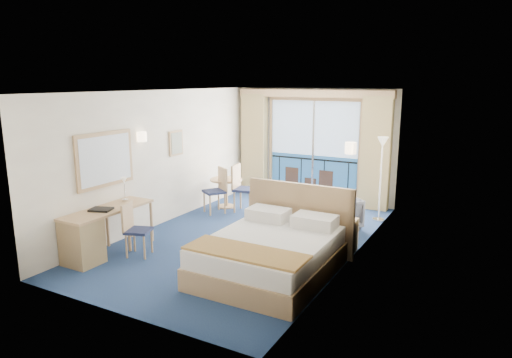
{
  "coord_description": "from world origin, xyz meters",
  "views": [
    {
      "loc": [
        4.02,
        -7.05,
        2.89
      ],
      "look_at": [
        0.06,
        0.2,
        1.09
      ],
      "focal_mm": 32.0,
      "sensor_mm": 36.0,
      "label": 1
    }
  ],
  "objects_px": {
    "nightstand": "(343,235)",
    "armchair": "(340,213)",
    "desk": "(88,236)",
    "table_chair_b": "(218,187)",
    "floor_lamp": "(382,158)",
    "bed": "(272,252)",
    "desk_chair": "(134,226)",
    "table_chair_a": "(241,185)",
    "round_table": "(226,186)"
  },
  "relations": [
    {
      "from": "nightstand",
      "to": "desk",
      "type": "relative_size",
      "value": 0.34
    },
    {
      "from": "floor_lamp",
      "to": "desk_chair",
      "type": "xyz_separation_m",
      "value": [
        -3.12,
        -3.91,
        -0.83
      ]
    },
    {
      "from": "table_chair_b",
      "to": "table_chair_a",
      "type": "bearing_deg",
      "value": 72.67
    },
    {
      "from": "bed",
      "to": "table_chair_b",
      "type": "bearing_deg",
      "value": 136.86
    },
    {
      "from": "nightstand",
      "to": "table_chair_a",
      "type": "xyz_separation_m",
      "value": [
        -2.77,
        1.27,
        0.31
      ]
    },
    {
      "from": "bed",
      "to": "round_table",
      "type": "relative_size",
      "value": 3.06
    },
    {
      "from": "table_chair_b",
      "to": "round_table",
      "type": "bearing_deg",
      "value": 132.86
    },
    {
      "from": "nightstand",
      "to": "round_table",
      "type": "xyz_separation_m",
      "value": [
        -3.25,
        1.4,
        0.22
      ]
    },
    {
      "from": "table_chair_b",
      "to": "desk_chair",
      "type": "bearing_deg",
      "value": -52.99
    },
    {
      "from": "floor_lamp",
      "to": "table_chair_a",
      "type": "height_order",
      "value": "floor_lamp"
    },
    {
      "from": "armchair",
      "to": "floor_lamp",
      "type": "height_order",
      "value": "floor_lamp"
    },
    {
      "from": "table_chair_b",
      "to": "floor_lamp",
      "type": "bearing_deg",
      "value": 52.08
    },
    {
      "from": "table_chair_b",
      "to": "bed",
      "type": "bearing_deg",
      "value": -9.57
    },
    {
      "from": "armchair",
      "to": "table_chair_b",
      "type": "xyz_separation_m",
      "value": [
        -2.74,
        -0.23,
        0.25
      ]
    },
    {
      "from": "desk_chair",
      "to": "table_chair_b",
      "type": "relative_size",
      "value": 0.9
    },
    {
      "from": "bed",
      "to": "table_chair_a",
      "type": "distance_m",
      "value": 3.43
    },
    {
      "from": "floor_lamp",
      "to": "desk",
      "type": "xyz_separation_m",
      "value": [
        -3.58,
        -4.46,
        -0.9
      ]
    },
    {
      "from": "table_chair_a",
      "to": "table_chair_b",
      "type": "xyz_separation_m",
      "value": [
        -0.4,
        -0.33,
        -0.03
      ]
    },
    {
      "from": "desk",
      "to": "round_table",
      "type": "distance_m",
      "value": 3.83
    },
    {
      "from": "round_table",
      "to": "bed",
      "type": "bearing_deg",
      "value": -47.36
    },
    {
      "from": "nightstand",
      "to": "floor_lamp",
      "type": "relative_size",
      "value": 0.32
    },
    {
      "from": "armchair",
      "to": "desk",
      "type": "distance_m",
      "value": 4.71
    },
    {
      "from": "desk",
      "to": "desk_chair",
      "type": "bearing_deg",
      "value": 50.19
    },
    {
      "from": "floor_lamp",
      "to": "round_table",
      "type": "relative_size",
      "value": 2.38
    },
    {
      "from": "bed",
      "to": "desk",
      "type": "bearing_deg",
      "value": -160.4
    },
    {
      "from": "armchair",
      "to": "desk_chair",
      "type": "relative_size",
      "value": 0.77
    },
    {
      "from": "floor_lamp",
      "to": "desk",
      "type": "relative_size",
      "value": 1.06
    },
    {
      "from": "desk_chair",
      "to": "desk",
      "type": "bearing_deg",
      "value": 121.18
    },
    {
      "from": "desk",
      "to": "bed",
      "type": "bearing_deg",
      "value": 19.6
    },
    {
      "from": "nightstand",
      "to": "armchair",
      "type": "bearing_deg",
      "value": 110.23
    },
    {
      "from": "nightstand",
      "to": "round_table",
      "type": "height_order",
      "value": "round_table"
    },
    {
      "from": "desk",
      "to": "desk_chair",
      "type": "xyz_separation_m",
      "value": [
        0.46,
        0.56,
        0.08
      ]
    },
    {
      "from": "armchair",
      "to": "round_table",
      "type": "relative_size",
      "value": 0.94
    },
    {
      "from": "bed",
      "to": "desk_chair",
      "type": "xyz_separation_m",
      "value": [
        -2.35,
        -0.45,
        0.17
      ]
    },
    {
      "from": "nightstand",
      "to": "armchair",
      "type": "xyz_separation_m",
      "value": [
        -0.43,
        1.17,
        0.03
      ]
    },
    {
      "from": "nightstand",
      "to": "desk_chair",
      "type": "relative_size",
      "value": 0.63
    },
    {
      "from": "nightstand",
      "to": "desk_chair",
      "type": "height_order",
      "value": "desk_chair"
    },
    {
      "from": "desk",
      "to": "table_chair_b",
      "type": "relative_size",
      "value": 1.65
    },
    {
      "from": "nightstand",
      "to": "table_chair_b",
      "type": "relative_size",
      "value": 0.56
    },
    {
      "from": "round_table",
      "to": "armchair",
      "type": "bearing_deg",
      "value": -4.55
    },
    {
      "from": "desk_chair",
      "to": "round_table",
      "type": "relative_size",
      "value": 1.22
    },
    {
      "from": "nightstand",
      "to": "table_chair_a",
      "type": "bearing_deg",
      "value": 155.41
    },
    {
      "from": "armchair",
      "to": "desk",
      "type": "bearing_deg",
      "value": -0.45
    },
    {
      "from": "table_chair_b",
      "to": "nightstand",
      "type": "bearing_deg",
      "value": 17.06
    },
    {
      "from": "desk_chair",
      "to": "table_chair_b",
      "type": "bearing_deg",
      "value": -15.57
    },
    {
      "from": "armchair",
      "to": "round_table",
      "type": "distance_m",
      "value": 2.83
    },
    {
      "from": "bed",
      "to": "round_table",
      "type": "xyz_separation_m",
      "value": [
        -2.59,
        2.82,
        0.17
      ]
    },
    {
      "from": "bed",
      "to": "desk",
      "type": "xyz_separation_m",
      "value": [
        -2.81,
        -1.0,
        0.1
      ]
    },
    {
      "from": "floor_lamp",
      "to": "round_table",
      "type": "height_order",
      "value": "floor_lamp"
    },
    {
      "from": "desk",
      "to": "desk_chair",
      "type": "height_order",
      "value": "desk_chair"
    }
  ]
}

